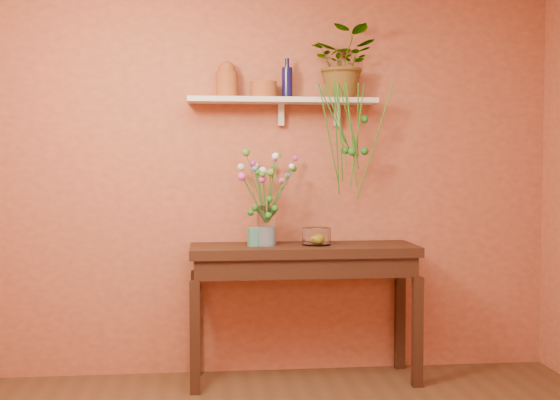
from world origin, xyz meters
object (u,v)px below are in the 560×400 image
Objects in this scene: glass_bowl at (317,237)px; glass_vase at (266,229)px; sideboard at (304,265)px; spider_plant at (344,64)px; bouquet at (266,180)px; blue_bottle at (287,82)px; terracotta_jug at (227,80)px.

glass_vase is at bearing -178.59° from glass_bowl.
glass_vase is (-0.25, -0.00, 0.25)m from sideboard.
spider_plant reaches higher than glass_vase.
bouquet reaches higher than glass_bowl.
blue_bottle is 0.55× the size of bouquet.
sideboard is 0.36m from glass_vase.
bouquet is 2.57× the size of glass_bowl.
terracotta_jug is 0.42m from blue_bottle.
sideboard is 1.37m from terracotta_jug.
sideboard is 5.64× the size of glass_vase.
sideboard is 1.27m from blue_bottle.
glass_vase is (-0.56, -0.16, -1.14)m from spider_plant.
blue_bottle is at bearing -1.34° from terracotta_jug.
terracotta_jug is 0.91× the size of blue_bottle.
spider_plant is 1.00m from bouquet.
spider_plant is at bearing 0.02° from terracotta_jug.
bouquet is at bearing -31.42° from terracotta_jug.
bouquet reaches higher than sideboard.
blue_bottle is 0.56× the size of spider_plant.
sideboard is 3.06× the size of bouquet.
spider_plant is 1.23m from glass_bowl.
spider_plant is at bearing 27.79° from sideboard.
sideboard is 6.17× the size of terracotta_jug.
bouquet is (0.25, -0.16, -0.68)m from terracotta_jug.
blue_bottle is at bearing 142.23° from glass_bowl.
spider_plant is at bearing 15.36° from bouquet.
glass_vase reaches higher than sideboard.
glass_bowl is (0.35, 0.00, -0.39)m from bouquet.
sideboard is 0.63m from bouquet.
terracotta_jug reaches higher than glass_bowl.
terracotta_jug reaches higher than glass_vase.
blue_bottle reaches higher than glass_vase.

